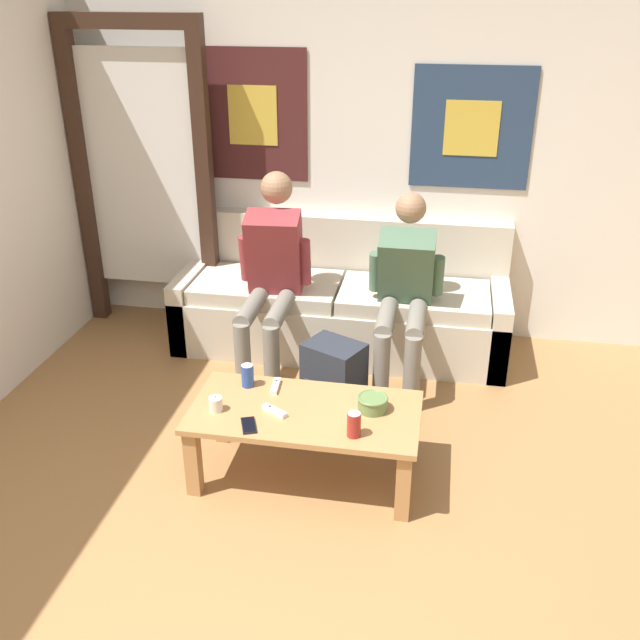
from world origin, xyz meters
TOP-DOWN VIEW (x-y plane):
  - ground_plane at (0.00, 0.00)m, footprint 18.00×18.00m
  - wall_back at (0.00, 2.80)m, footprint 10.00×0.07m
  - door_frame at (-1.40, 2.58)m, footprint 1.00×0.10m
  - couch at (0.03, 2.43)m, footprint 2.24×0.75m
  - coffee_table at (0.08, 0.93)m, footprint 1.14×0.58m
  - person_seated_adult at (-0.36, 2.04)m, footprint 0.47×0.90m
  - person_seated_teen at (0.48, 2.04)m, footprint 0.47×0.90m
  - backpack at (0.11, 1.61)m, footprint 0.40×0.37m
  - ceramic_bowl at (0.41, 0.99)m, footprint 0.16×0.16m
  - pillar_candle at (-0.35, 0.84)m, footprint 0.07×0.07m
  - drink_can_blue at (-0.26, 1.10)m, footprint 0.07×0.07m
  - drink_can_red at (0.35, 0.75)m, footprint 0.07×0.07m
  - game_controller_near_left at (-0.06, 0.87)m, footprint 0.14×0.10m
  - game_controller_near_right at (-0.11, 1.11)m, footprint 0.05×0.15m
  - cell_phone at (-0.16, 0.74)m, footprint 0.11×0.15m

SIDE VIEW (x-z plane):
  - ground_plane at x=0.00m, z-range 0.00..0.00m
  - backpack at x=0.11m, z-range -0.01..0.41m
  - couch at x=0.03m, z-range -0.14..0.71m
  - coffee_table at x=0.08m, z-range 0.13..0.53m
  - cell_phone at x=-0.16m, z-range 0.40..0.41m
  - game_controller_near_left at x=-0.06m, z-range 0.40..0.43m
  - game_controller_near_right at x=-0.11m, z-range 0.40..0.43m
  - pillar_candle at x=-0.35m, z-range 0.39..0.48m
  - ceramic_bowl at x=0.41m, z-range 0.40..0.48m
  - drink_can_blue at x=-0.26m, z-range 0.40..0.52m
  - drink_can_red at x=0.35m, z-range 0.40..0.52m
  - person_seated_teen at x=0.48m, z-range 0.05..1.21m
  - person_seated_adult at x=-0.36m, z-range 0.05..1.31m
  - door_frame at x=-1.40m, z-range 0.12..2.27m
  - wall_back at x=0.00m, z-range 0.00..2.55m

